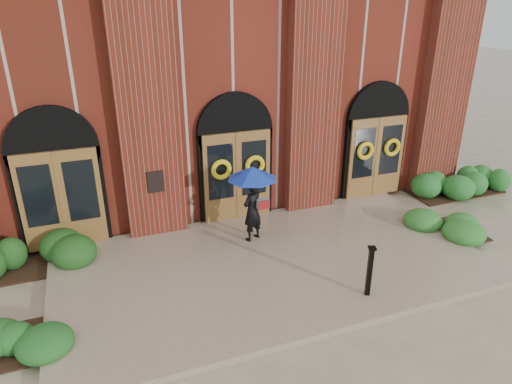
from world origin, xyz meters
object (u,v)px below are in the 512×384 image
man_with_umbrella (252,189)px  hedge_wall_right (456,182)px  hedge_wall_left (22,255)px  metal_post (370,270)px

man_with_umbrella → hedge_wall_right: size_ratio=0.71×
hedge_wall_left → metal_post: bearing=-29.7°
metal_post → man_with_umbrella: bearing=114.7°
hedge_wall_right → metal_post: bearing=-146.7°
man_with_umbrella → metal_post: size_ratio=1.75×
man_with_umbrella → metal_post: bearing=89.7°
man_with_umbrella → hedge_wall_right: (7.44, 0.84, -1.19)m
man_with_umbrella → hedge_wall_left: bearing=-33.7°
man_with_umbrella → metal_post: 3.51m
hedge_wall_right → hedge_wall_left: bearing=180.0°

